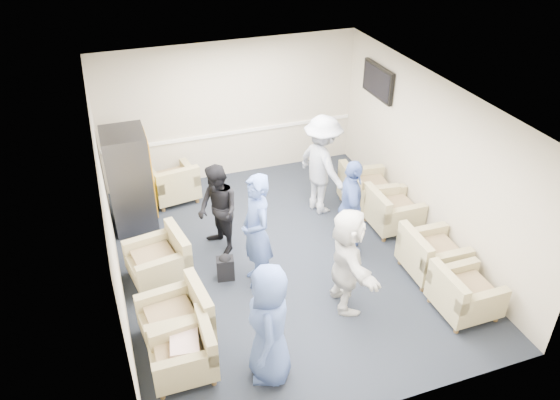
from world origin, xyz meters
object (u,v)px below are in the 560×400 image
object	(u,v)px
armchair_left_far	(162,261)
person_mid_right	(351,208)
armchair_right_midfar	(390,212)
armchair_corner	(174,185)
vending_machine	(130,180)
armchair_left_mid	(180,320)
armchair_right_near	(462,295)
armchair_right_far	(364,191)
person_back_left	(218,210)
person_front_left	(269,324)
armchair_right_midnear	(430,256)
armchair_left_near	(186,353)
person_mid_left	(256,232)
person_back_right	(322,165)
person_front_right	(347,260)

from	to	relation	value
armchair_left_far	person_mid_right	distance (m)	3.00
armchair_right_midfar	armchair_corner	size ratio (longest dim) A/B	0.88
armchair_left_far	vending_machine	world-z (taller)	vending_machine
armchair_left_mid	armchair_right_near	xyz separation A→B (m)	(3.78, -0.80, -0.02)
armchair_right_far	person_back_left	size ratio (longest dim) A/B	0.63
armchair_left_far	person_front_left	bearing A→B (deg)	13.11
armchair_left_mid	armchair_right_midnear	size ratio (longest dim) A/B	1.10
vending_machine	person_back_left	size ratio (longest dim) A/B	1.15
armchair_left_mid	armchair_right_midfar	size ratio (longest dim) A/B	1.16
armchair_right_midnear	armchair_corner	distance (m)	4.73
armchair_corner	vending_machine	distance (m)	1.11
armchair_left_near	person_back_left	xyz separation A→B (m)	(1.00, 2.30, 0.45)
person_front_left	person_mid_left	bearing A→B (deg)	-173.47
armchair_right_midnear	person_mid_right	bearing A→B (deg)	44.72
armchair_right_far	person_front_left	bearing A→B (deg)	143.69
armchair_right_midfar	person_mid_right	bearing A→B (deg)	109.95
armchair_right_midnear	person_back_left	distance (m)	3.32
armchair_right_midfar	person_back_right	world-z (taller)	person_back_right
armchair_right_near	armchair_left_near	bearing A→B (deg)	86.18
vending_machine	person_mid_right	xyz separation A→B (m)	(3.16, -1.92, -0.07)
person_mid_right	person_front_right	distance (m)	1.29
armchair_right_near	person_front_left	size ratio (longest dim) A/B	0.48
armchair_right_far	armchair_right_near	bearing A→B (deg)	-172.75
vending_machine	person_mid_left	xyz separation A→B (m)	(1.54, -2.19, 0.04)
person_back_left	person_front_right	size ratio (longest dim) A/B	0.96
armchair_left_mid	armchair_left_far	world-z (taller)	armchair_left_mid
armchair_right_midnear	armchair_right_midfar	distance (m)	1.29
armchair_corner	person_front_right	distance (m)	4.06
armchair_left_far	person_mid_left	size ratio (longest dim) A/B	0.52
armchair_left_near	armchair_right_midnear	xyz separation A→B (m)	(3.85, 0.66, 0.02)
armchair_left_mid	person_front_right	xyz separation A→B (m)	(2.33, -0.10, 0.46)
armchair_left_mid	armchair_right_midnear	xyz separation A→B (m)	(3.83, 0.10, -0.01)
armchair_right_far	person_mid_right	xyz separation A→B (m)	(-0.81, -1.07, 0.47)
person_front_left	person_mid_right	world-z (taller)	person_front_left
armchair_right_far	person_mid_left	xyz separation A→B (m)	(-2.44, -1.34, 0.57)
person_mid_right	person_back_left	bearing A→B (deg)	88.64
armchair_right_midfar	person_back_left	size ratio (longest dim) A/B	0.53
armchair_left_mid	vending_machine	xyz separation A→B (m)	(-0.24, 2.96, 0.54)
person_back_left	person_front_right	distance (m)	2.29
armchair_right_near	person_front_right	distance (m)	1.68
armchair_left_far	person_back_left	xyz separation A→B (m)	(0.99, 0.41, 0.43)
armchair_left_mid	armchair_left_far	xyz separation A→B (m)	(-0.02, 1.33, -0.01)
person_mid_right	armchair_left_near	bearing A→B (deg)	136.76
armchair_left_near	armchair_right_midfar	xyz separation A→B (m)	(3.90, 1.94, 0.01)
person_front_left	armchair_right_midnear	bearing A→B (deg)	128.39
armchair_corner	person_back_left	size ratio (longest dim) A/B	0.60
person_back_right	person_mid_right	world-z (taller)	person_back_right
armchair_right_midnear	person_front_right	bearing A→B (deg)	98.71
vending_machine	armchair_left_mid	bearing A→B (deg)	-85.45
armchair_right_midfar	person_mid_left	size ratio (longest dim) A/B	0.44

